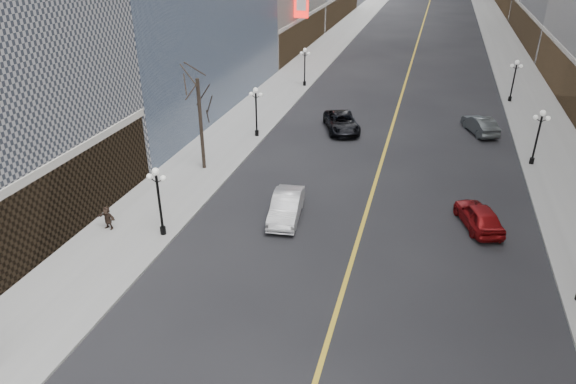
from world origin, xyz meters
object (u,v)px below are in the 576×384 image
Objects in this scene: car_nb_far at (342,122)px; streetlamp_west_3 at (305,63)px; car_sb_far at (480,125)px; streetlamp_west_1 at (158,195)px; streetlamp_east_2 at (539,132)px; streetlamp_west_2 at (256,107)px; car_nb_mid at (286,207)px; car_sb_mid at (479,216)px; streetlamp_east_3 at (514,76)px.

streetlamp_west_3 is at bearing 95.99° from car_nb_far.
streetlamp_west_1 is at bearing 29.67° from car_sb_far.
car_sb_far is at bearing 119.02° from streetlamp_east_2.
car_nb_mid is (6.77, -13.75, -2.05)m from streetlamp_west_2.
streetlamp_west_1 and streetlamp_west_2 have the same top height.
streetlamp_west_3 is at bearing -76.70° from car_sb_mid.
car_nb_mid is (6.77, -31.75, -2.05)m from streetlamp_west_3.
streetlamp_west_1 is at bearing -123.25° from streetlamp_east_3.
car_sb_mid is 0.95× the size of car_sb_far.
streetlamp_east_3 is at bearing 37.33° from streetlamp_west_2.
streetlamp_west_2 is 0.75× the size of car_nb_far.
streetlamp_west_3 is at bearing 90.00° from streetlamp_west_1.
streetlamp_west_2 is 0.91× the size of car_sb_far.
streetlamp_east_3 is 0.91× the size of car_sb_far.
car_sb_far is (19.86, -11.25, -2.08)m from streetlamp_west_3.
car_sb_far reaches higher than car_sb_mid.
streetlamp_west_3 is 16.03m from car_nb_far.
car_nb_mid is 0.86× the size of car_nb_far.
car_nb_far is (7.21, 3.84, -2.06)m from streetlamp_west_2.
streetlamp_east_2 reaches higher than car_nb_mid.
streetlamp_east_3 is 12.04m from car_sb_far.
streetlamp_west_2 is (-23.60, 0.00, 0.00)m from streetlamp_east_2.
streetlamp_west_3 is 0.75× the size of car_nb_far.
streetlamp_east_2 is 23.60m from streetlamp_west_2.
streetlamp_east_3 is 21.76m from car_nb_far.
streetlamp_east_2 is at bearing -37.33° from streetlamp_west_3.
car_sb_far is (13.09, 20.49, -0.04)m from car_nb_mid.
streetlamp_west_1 and streetlamp_west_3 have the same top height.
streetlamp_east_2 is at bearing 32.40° from car_nb_mid.
car_sb_mid is (11.73, -15.32, -0.03)m from car_nb_far.
streetlamp_west_2 is (0.00, 18.00, 0.00)m from streetlamp_west_1.
car_nb_mid is at bearing -8.88° from car_sb_mid.
streetlamp_east_2 is 29.68m from streetlamp_west_3.
car_nb_far is 12.98m from car_sb_far.
car_nb_far is (0.44, 17.58, -0.02)m from car_nb_mid.
car_sb_mid is at bearing 3.69° from car_nb_mid.
streetlamp_west_1 reaches higher than car_nb_mid.
car_sb_mid is at bearing 18.99° from streetlamp_west_1.
streetlamp_east_2 is at bearing -131.51° from car_sb_mid.
streetlamp_east_2 is at bearing 0.00° from streetlamp_west_2.
streetlamp_east_3 is 1.00× the size of streetlamp_west_1.
car_sb_mid is at bearing -57.29° from streetlamp_west_3.
streetlamp_west_2 reaches higher than car_nb_mid.
car_nb_far is at bearing -8.63° from car_sb_far.
streetlamp_west_1 is 1.00× the size of streetlamp_west_2.
streetlamp_west_2 is at bearing 90.00° from streetlamp_west_1.
car_nb_mid is at bearing -112.44° from car_nb_far.
car_nb_mid is at bearing 35.85° from car_sb_far.
streetlamp_west_2 is at bearing 109.38° from car_nb_mid.
streetlamp_east_3 is 23.60m from streetlamp_west_3.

